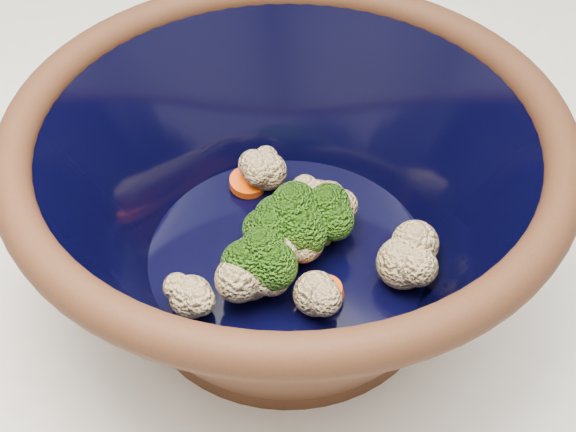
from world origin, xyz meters
name	(u,v)px	position (x,y,z in m)	size (l,w,h in m)	color
mixing_bowl	(288,200)	(-0.06, -0.02, 0.98)	(0.37, 0.37, 0.14)	black
vegetable_pile	(292,235)	(-0.05, -0.02, 0.95)	(0.16, 0.14, 0.05)	#608442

